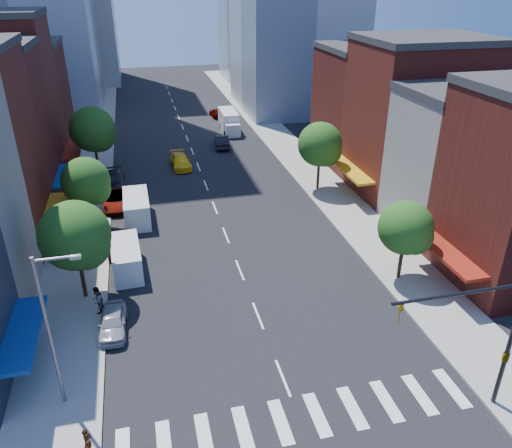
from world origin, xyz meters
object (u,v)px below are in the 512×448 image
(traffic_car_far, at_px, (216,113))
(parked_car_second, at_px, (118,243))
(taxi, at_px, (181,161))
(parked_car_rear, at_px, (116,180))
(parked_car_front, at_px, (113,322))
(cargo_van_near, at_px, (127,259))
(cargo_van_far, at_px, (137,209))
(traffic_car_oncoming, at_px, (222,141))
(box_truck, at_px, (229,122))
(pedestrian_far, at_px, (97,300))
(pedestrian_near, at_px, (88,442))
(parked_car_third, at_px, (117,200))

(traffic_car_far, bearing_deg, parked_car_second, 64.54)
(taxi, bearing_deg, parked_car_rear, -152.62)
(parked_car_front, bearing_deg, parked_car_rear, 92.52)
(cargo_van_near, relative_size, cargo_van_far, 0.94)
(traffic_car_oncoming, distance_m, box_truck, 7.51)
(cargo_van_near, distance_m, pedestrian_far, 5.49)
(parked_car_second, xyz_separation_m, box_truck, (15.67, 32.42, 0.71))
(parked_car_rear, distance_m, traffic_car_oncoming, 17.38)
(traffic_car_oncoming, bearing_deg, parked_car_rear, 44.52)
(parked_car_second, relative_size, pedestrian_near, 2.64)
(parked_car_rear, relative_size, cargo_van_far, 0.89)
(cargo_van_far, distance_m, pedestrian_near, 25.81)
(parked_car_front, distance_m, parked_car_rear, 25.31)
(parked_car_front, relative_size, pedestrian_far, 2.12)
(cargo_van_near, bearing_deg, parked_car_third, 91.24)
(parked_car_second, distance_m, parked_car_third, 8.90)
(parked_car_front, bearing_deg, pedestrian_far, 117.98)
(parked_car_third, distance_m, parked_car_rear, 5.57)
(box_truck, bearing_deg, parked_car_rear, -130.38)
(box_truck, bearing_deg, parked_car_second, -114.56)
(parked_car_front, bearing_deg, parked_car_third, 92.28)
(parked_car_rear, bearing_deg, box_truck, 43.15)
(taxi, xyz_separation_m, box_truck, (8.51, 13.53, 0.64))
(traffic_car_far, bearing_deg, taxi, 64.91)
(taxi, relative_size, pedestrian_far, 2.63)
(cargo_van_near, relative_size, pedestrian_far, 2.75)
(cargo_van_far, height_order, traffic_car_far, cargo_van_far)
(pedestrian_near, bearing_deg, taxi, 7.24)
(pedestrian_near, bearing_deg, parked_car_second, 15.78)
(taxi, relative_size, traffic_car_oncoming, 1.05)
(taxi, distance_m, pedestrian_far, 28.89)
(parked_car_front, bearing_deg, box_truck, 72.29)
(taxi, relative_size, pedestrian_near, 3.32)
(parked_car_second, bearing_deg, traffic_car_far, 72.80)
(cargo_van_near, xyz_separation_m, taxi, (6.46, 22.51, -0.37))
(cargo_van_far, xyz_separation_m, pedestrian_far, (-3.00, -14.08, -0.07))
(parked_car_front, bearing_deg, pedestrian_near, -93.52)
(parked_car_second, distance_m, cargo_van_far, 5.64)
(cargo_van_near, bearing_deg, pedestrian_far, -114.01)
(taxi, bearing_deg, parked_car_second, -114.11)
(parked_car_front, xyz_separation_m, pedestrian_near, (-1.00, -9.45, 0.22))
(cargo_van_near, height_order, taxi, cargo_van_near)
(parked_car_third, xyz_separation_m, pedestrian_far, (-1.08, -17.64, 0.38))
(parked_car_third, bearing_deg, cargo_van_near, -83.88)
(parked_car_rear, distance_m, cargo_van_near, 18.12)
(parked_car_third, relative_size, parked_car_rear, 1.06)
(parked_car_third, height_order, pedestrian_near, pedestrian_near)
(pedestrian_far, bearing_deg, parked_car_third, -163.67)
(taxi, bearing_deg, pedestrian_far, -110.34)
(cargo_van_near, bearing_deg, box_truck, 64.60)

